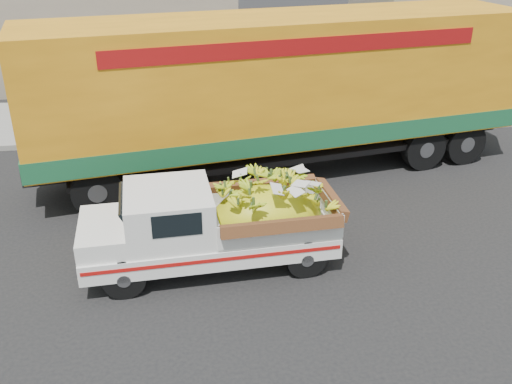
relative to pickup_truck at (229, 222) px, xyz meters
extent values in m
plane|color=black|center=(0.43, 0.03, -0.85)|extent=(100.00, 100.00, 0.00)
cube|color=gray|center=(0.43, 6.54, -0.77)|extent=(60.00, 0.25, 0.15)
cube|color=gray|center=(0.43, 8.64, -0.78)|extent=(60.00, 4.00, 0.14)
cylinder|color=black|center=(-1.84, -0.82, -0.48)|extent=(0.74, 0.26, 0.73)
cylinder|color=black|center=(-1.93, 0.57, -0.48)|extent=(0.74, 0.26, 0.73)
cylinder|color=black|center=(1.31, -0.61, -0.48)|extent=(0.74, 0.26, 0.73)
cylinder|color=black|center=(1.22, 0.78, -0.48)|extent=(0.74, 0.26, 0.73)
cube|color=silver|center=(-0.36, -0.02, -0.32)|extent=(4.59, 1.92, 0.37)
cube|color=#A50F0C|center=(-0.30, -0.84, -0.25)|extent=(4.39, 0.30, 0.07)
cube|color=silver|center=(-2.56, -0.17, -0.42)|extent=(0.20, 1.60, 0.13)
cube|color=silver|center=(-2.19, -0.14, 0.04)|extent=(0.91, 1.58, 0.34)
cube|color=silver|center=(-1.05, -0.07, 0.30)|extent=(1.58, 1.65, 0.86)
cube|color=black|center=(-0.90, -0.85, 0.46)|extent=(0.81, 0.06, 0.40)
cube|color=silver|center=(0.79, 0.05, 0.11)|extent=(2.30, 1.77, 0.49)
ellipsoid|color=yellow|center=(0.69, 0.05, 0.01)|extent=(2.07, 1.43, 1.22)
cylinder|color=black|center=(6.45, 3.95, -0.30)|extent=(1.14, 0.51, 1.10)
cylinder|color=black|center=(6.08, 5.92, -0.30)|extent=(1.14, 0.51, 1.10)
cylinder|color=black|center=(5.26, 3.73, -0.30)|extent=(1.14, 0.51, 1.10)
cylinder|color=black|center=(4.90, 5.70, -0.30)|extent=(1.14, 0.51, 1.10)
cylinder|color=black|center=(-2.60, 2.29, -0.30)|extent=(1.14, 0.51, 1.10)
cylinder|color=black|center=(-2.96, 4.26, -0.30)|extent=(1.14, 0.51, 1.10)
cube|color=black|center=(1.64, 4.09, -0.07)|extent=(11.98, 3.15, 0.36)
cube|color=orange|center=(1.64, 4.09, 1.53)|extent=(12.02, 4.58, 2.84)
cube|color=#185430|center=(1.64, 4.09, 0.36)|extent=(12.08, 4.61, 0.45)
cube|color=maroon|center=(1.87, 2.85, 2.50)|extent=(8.27, 1.54, 0.35)
camera|label=1|loc=(-0.71, -8.98, 4.94)|focal=40.00mm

